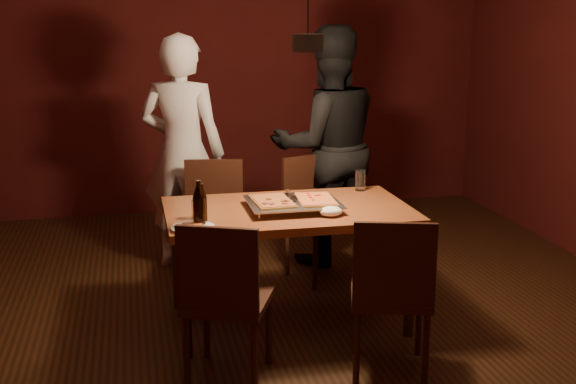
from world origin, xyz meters
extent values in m
plane|color=#3A1E10|center=(0.00, 0.00, 0.00)|extent=(6.00, 6.00, 0.00)
plane|color=#4E1411|center=(0.00, 3.00, 1.40)|extent=(5.00, 0.00, 5.00)
cube|color=#984C26|center=(-0.09, 0.13, 0.72)|extent=(1.50, 0.90, 0.05)
cylinder|color=#38190F|center=(-0.76, -0.24, 0.35)|extent=(0.06, 0.06, 0.70)
cylinder|color=#38190F|center=(0.58, -0.24, 0.35)|extent=(0.06, 0.06, 0.70)
cylinder|color=#38190F|center=(-0.76, 0.50, 0.35)|extent=(0.06, 0.06, 0.70)
cylinder|color=#38190F|center=(0.58, 0.50, 0.35)|extent=(0.06, 0.06, 0.70)
cube|color=#38190F|center=(-0.47, 0.85, 0.43)|extent=(0.49, 0.49, 0.04)
cube|color=#38190F|center=(-0.44, 1.04, 0.67)|extent=(0.42, 0.10, 0.45)
cube|color=#38190F|center=(0.32, 0.86, 0.43)|extent=(0.54, 0.54, 0.04)
cube|color=#38190F|center=(0.25, 1.04, 0.67)|extent=(0.40, 0.18, 0.45)
cube|color=#38190F|center=(-0.55, -0.51, 0.43)|extent=(0.55, 0.55, 0.04)
cube|color=#38190F|center=(-0.63, -0.69, 0.67)|extent=(0.40, 0.19, 0.45)
cube|color=#38190F|center=(0.31, -0.62, 0.43)|extent=(0.52, 0.52, 0.04)
cube|color=#38190F|center=(0.26, -0.80, 0.67)|extent=(0.41, 0.15, 0.45)
cube|color=silver|center=(-0.06, 0.10, 0.77)|extent=(0.58, 0.49, 0.05)
cube|color=maroon|center=(-0.19, 0.10, 0.81)|extent=(0.24, 0.36, 0.02)
cube|color=gold|center=(0.08, 0.08, 0.81)|extent=(0.24, 0.36, 0.02)
cylinder|color=black|center=(-0.66, -0.16, 0.83)|extent=(0.07, 0.07, 0.17)
cone|color=black|center=(-0.66, -0.16, 0.97)|extent=(0.07, 0.07, 0.09)
cylinder|color=black|center=(-0.64, -0.09, 0.82)|extent=(0.06, 0.06, 0.15)
cone|color=black|center=(-0.64, -0.09, 0.94)|extent=(0.06, 0.06, 0.08)
cylinder|color=silver|center=(-0.65, 0.02, 0.80)|extent=(0.07, 0.07, 0.11)
cylinder|color=silver|center=(0.49, 0.47, 0.82)|extent=(0.07, 0.07, 0.14)
cylinder|color=white|center=(-0.70, -0.21, 0.76)|extent=(0.24, 0.24, 0.02)
cube|color=gold|center=(-0.70, -0.21, 0.77)|extent=(0.11, 0.09, 0.01)
ellipsoid|color=white|center=(0.12, -0.12, 0.78)|extent=(0.14, 0.11, 0.06)
imported|color=silver|center=(-0.64, 1.36, 0.89)|extent=(0.77, 0.65, 1.79)
imported|color=black|center=(0.47, 1.24, 0.92)|extent=(0.92, 0.72, 1.84)
cylinder|color=black|center=(0.00, 0.00, 1.75)|extent=(0.18, 0.18, 0.10)
camera|label=1|loc=(-1.01, -4.06, 1.89)|focal=45.00mm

